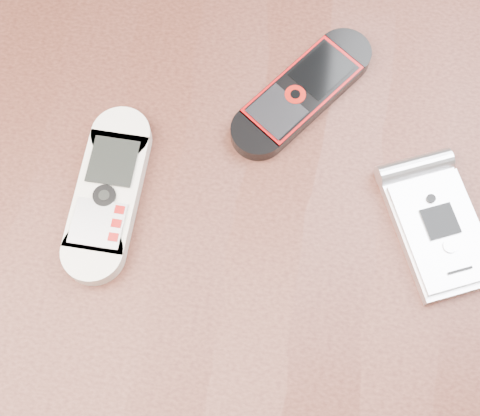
# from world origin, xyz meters

# --- Properties ---
(ground) EXTENTS (4.00, 4.00, 0.00)m
(ground) POSITION_xyz_m (0.00, 0.00, 0.00)
(ground) COLOR #472B19
(ground) RESTS_ON ground
(table) EXTENTS (1.20, 0.80, 0.75)m
(table) POSITION_xyz_m (0.00, 0.00, 0.64)
(table) COLOR black
(table) RESTS_ON ground
(nokia_white) EXTENTS (0.05, 0.15, 0.02)m
(nokia_white) POSITION_xyz_m (-0.10, -0.00, 0.76)
(nokia_white) COLOR white
(nokia_white) RESTS_ON table
(nokia_black_red) EXTENTS (0.13, 0.14, 0.01)m
(nokia_black_red) POSITION_xyz_m (0.04, 0.11, 0.76)
(nokia_black_red) COLOR black
(nokia_black_red) RESTS_ON table
(motorola_razr) EXTENTS (0.10, 0.13, 0.02)m
(motorola_razr) POSITION_xyz_m (0.16, 0.00, 0.76)
(motorola_razr) COLOR silver
(motorola_razr) RESTS_ON table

